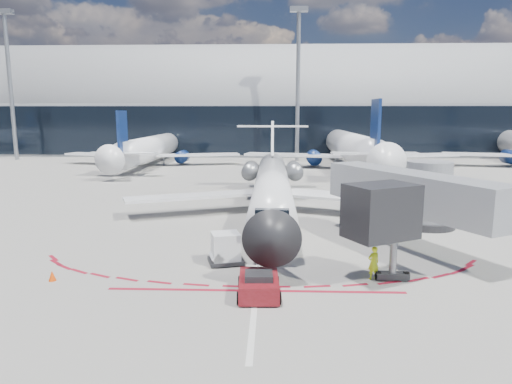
{
  "coord_description": "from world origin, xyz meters",
  "views": [
    {
      "loc": [
        0.73,
        -31.75,
        8.22
      ],
      "look_at": [
        -0.44,
        0.68,
        2.59
      ],
      "focal_mm": 32.0,
      "sensor_mm": 36.0,
      "label": 1
    }
  ],
  "objects_px": {
    "regional_jet": "(272,186)",
    "uld_container": "(226,248)",
    "pushback_tug": "(259,285)",
    "ramp_worker": "(373,263)"
  },
  "relations": [
    {
      "from": "pushback_tug",
      "to": "ramp_worker",
      "type": "distance_m",
      "value": 6.13
    },
    {
      "from": "pushback_tug",
      "to": "ramp_worker",
      "type": "bearing_deg",
      "value": 19.88
    },
    {
      "from": "regional_jet",
      "to": "pushback_tug",
      "type": "relative_size",
      "value": 6.53
    },
    {
      "from": "pushback_tug",
      "to": "uld_container",
      "type": "distance_m",
      "value": 4.87
    },
    {
      "from": "regional_jet",
      "to": "uld_container",
      "type": "distance_m",
      "value": 12.37
    },
    {
      "from": "ramp_worker",
      "to": "uld_container",
      "type": "relative_size",
      "value": 0.77
    },
    {
      "from": "regional_jet",
      "to": "pushback_tug",
      "type": "height_order",
      "value": "regional_jet"
    },
    {
      "from": "regional_jet",
      "to": "uld_container",
      "type": "height_order",
      "value": "regional_jet"
    },
    {
      "from": "uld_container",
      "to": "ramp_worker",
      "type": "bearing_deg",
      "value": -31.08
    },
    {
      "from": "regional_jet",
      "to": "ramp_worker",
      "type": "xyz_separation_m",
      "value": [
        5.08,
        -14.13,
        -1.63
      ]
    }
  ]
}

